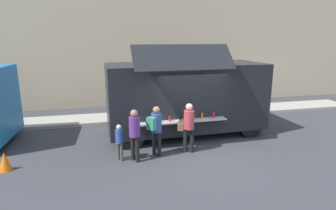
{
  "coord_description": "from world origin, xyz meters",
  "views": [
    {
      "loc": [
        -3.07,
        -8.03,
        3.7
      ],
      "look_at": [
        -0.72,
        1.69,
        1.3
      ],
      "focal_mm": 29.62,
      "sensor_mm": 36.0,
      "label": 1
    }
  ],
  "objects_px": {
    "traffic_cone_orange": "(5,161)",
    "customer_rear_waiting": "(135,131)",
    "customer_front_ordering": "(188,124)",
    "customer_mid_with_backpack": "(156,126)",
    "trash_bin": "(249,103)",
    "food_truck_main": "(186,96)",
    "child_near_queue": "(119,139)"
  },
  "relations": [
    {
      "from": "traffic_cone_orange",
      "to": "customer_rear_waiting",
      "type": "bearing_deg",
      "value": -3.66
    },
    {
      "from": "customer_front_ordering",
      "to": "customer_mid_with_backpack",
      "type": "height_order",
      "value": "customer_front_ordering"
    },
    {
      "from": "trash_bin",
      "to": "customer_rear_waiting",
      "type": "relative_size",
      "value": 0.62
    },
    {
      "from": "traffic_cone_orange",
      "to": "customer_mid_with_backpack",
      "type": "distance_m",
      "value": 4.47
    },
    {
      "from": "food_truck_main",
      "to": "child_near_queue",
      "type": "height_order",
      "value": "food_truck_main"
    },
    {
      "from": "traffic_cone_orange",
      "to": "trash_bin",
      "type": "distance_m",
      "value": 10.92
    },
    {
      "from": "food_truck_main",
      "to": "traffic_cone_orange",
      "type": "xyz_separation_m",
      "value": [
        -5.98,
        -1.87,
        -1.25
      ]
    },
    {
      "from": "traffic_cone_orange",
      "to": "child_near_queue",
      "type": "bearing_deg",
      "value": -1.12
    },
    {
      "from": "customer_front_ordering",
      "to": "customer_rear_waiting",
      "type": "relative_size",
      "value": 1.02
    },
    {
      "from": "food_truck_main",
      "to": "customer_mid_with_backpack",
      "type": "distance_m",
      "value": 2.49
    },
    {
      "from": "customer_mid_with_backpack",
      "to": "customer_rear_waiting",
      "type": "bearing_deg",
      "value": 159.04
    },
    {
      "from": "traffic_cone_orange",
      "to": "customer_front_ordering",
      "type": "relative_size",
      "value": 0.33
    },
    {
      "from": "food_truck_main",
      "to": "customer_front_ordering",
      "type": "relative_size",
      "value": 3.61
    },
    {
      "from": "customer_front_ordering",
      "to": "customer_mid_with_backpack",
      "type": "bearing_deg",
      "value": 111.13
    },
    {
      "from": "customer_rear_waiting",
      "to": "customer_mid_with_backpack",
      "type": "bearing_deg",
      "value": -13.7
    },
    {
      "from": "trash_bin",
      "to": "child_near_queue",
      "type": "relative_size",
      "value": 0.88
    },
    {
      "from": "customer_mid_with_backpack",
      "to": "customer_rear_waiting",
      "type": "height_order",
      "value": "customer_rear_waiting"
    },
    {
      "from": "food_truck_main",
      "to": "customer_mid_with_backpack",
      "type": "relative_size",
      "value": 3.68
    },
    {
      "from": "customer_rear_waiting",
      "to": "child_near_queue",
      "type": "xyz_separation_m",
      "value": [
        -0.46,
        0.17,
        -0.29
      ]
    },
    {
      "from": "customer_front_ordering",
      "to": "customer_mid_with_backpack",
      "type": "relative_size",
      "value": 1.02
    },
    {
      "from": "food_truck_main",
      "to": "traffic_cone_orange",
      "type": "bearing_deg",
      "value": -163.69
    },
    {
      "from": "traffic_cone_orange",
      "to": "customer_front_ordering",
      "type": "bearing_deg",
      "value": 0.36
    },
    {
      "from": "customer_front_ordering",
      "to": "customer_rear_waiting",
      "type": "xyz_separation_m",
      "value": [
        -1.8,
        -0.27,
        -0.01
      ]
    },
    {
      "from": "customer_front_ordering",
      "to": "traffic_cone_orange",
      "type": "bearing_deg",
      "value": 110.14
    },
    {
      "from": "customer_rear_waiting",
      "to": "child_near_queue",
      "type": "bearing_deg",
      "value": 126.04
    },
    {
      "from": "food_truck_main",
      "to": "customer_rear_waiting",
      "type": "xyz_separation_m",
      "value": [
        -2.27,
        -2.11,
        -0.55
      ]
    },
    {
      "from": "customer_front_ordering",
      "to": "trash_bin",
      "type": "bearing_deg",
      "value": -27.98
    },
    {
      "from": "trash_bin",
      "to": "traffic_cone_orange",
      "type": "bearing_deg",
      "value": -157.44
    },
    {
      "from": "customer_front_ordering",
      "to": "customer_rear_waiting",
      "type": "height_order",
      "value": "customer_front_ordering"
    },
    {
      "from": "food_truck_main",
      "to": "child_near_queue",
      "type": "bearing_deg",
      "value": -145.68
    },
    {
      "from": "food_truck_main",
      "to": "child_near_queue",
      "type": "relative_size",
      "value": 5.2
    },
    {
      "from": "food_truck_main",
      "to": "customer_rear_waiting",
      "type": "relative_size",
      "value": 3.67
    }
  ]
}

